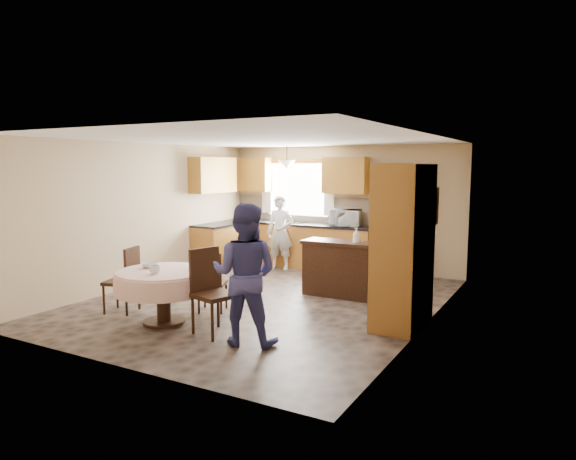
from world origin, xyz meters
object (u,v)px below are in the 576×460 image
(chair_left, at_px, (126,276))
(person_dining, at_px, (245,274))
(dining_table, at_px, (163,282))
(oven_tower, at_px, (391,221))
(sideboard, at_px, (339,270))
(cupboard, at_px, (403,246))
(person_sink, at_px, (280,232))
(chair_back, at_px, (211,279))
(chair_right, at_px, (211,287))

(chair_left, relative_size, person_dining, 0.57)
(dining_table, relative_size, person_dining, 0.76)
(dining_table, xyz_separation_m, person_dining, (1.39, -0.12, 0.28))
(oven_tower, relative_size, sideboard, 1.79)
(cupboard, bearing_deg, person_sink, 143.26)
(person_sink, bearing_deg, cupboard, -48.71)
(oven_tower, distance_m, chair_back, 3.94)
(dining_table, height_order, person_dining, person_dining)
(cupboard, distance_m, person_dining, 2.15)
(oven_tower, height_order, dining_table, oven_tower)
(oven_tower, height_order, chair_left, oven_tower)
(chair_back, height_order, chair_right, chair_right)
(chair_left, bearing_deg, person_dining, 67.10)
(person_dining, bearing_deg, oven_tower, -110.33)
(oven_tower, distance_m, sideboard, 1.96)
(cupboard, xyz_separation_m, person_sink, (-3.25, 2.42, -0.31))
(sideboard, relative_size, person_dining, 0.71)
(oven_tower, xyz_separation_m, cupboard, (1.07, -2.84, 0.00))
(chair_left, bearing_deg, cupboard, 93.94)
(chair_left, relative_size, person_sink, 0.63)
(chair_left, xyz_separation_m, chair_right, (1.62, -0.14, 0.07))
(oven_tower, bearing_deg, chair_right, -102.40)
(oven_tower, height_order, chair_back, oven_tower)
(chair_right, height_order, person_sink, person_sink)
(sideboard, xyz_separation_m, chair_right, (-0.69, -2.49, 0.17))
(person_dining, bearing_deg, chair_back, -52.22)
(dining_table, distance_m, chair_right, 0.79)
(oven_tower, xyz_separation_m, dining_table, (-1.74, -4.32, -0.50))
(chair_right, bearing_deg, oven_tower, 3.07)
(sideboard, distance_m, cupboard, 1.79)
(chair_right, bearing_deg, sideboard, 0.07)
(oven_tower, distance_m, person_dining, 4.46)
(dining_table, relative_size, chair_left, 1.33)
(person_sink, bearing_deg, sideboard, -48.49)
(oven_tower, xyz_separation_m, person_sink, (-2.18, -0.42, -0.31))
(person_dining, bearing_deg, sideboard, -107.69)
(chair_left, bearing_deg, chair_back, 102.67)
(dining_table, distance_m, person_dining, 1.43)
(oven_tower, height_order, person_sink, oven_tower)
(oven_tower, relative_size, dining_table, 1.67)
(chair_back, relative_size, person_dining, 0.52)
(sideboard, distance_m, chair_back, 2.15)
(cupboard, xyz_separation_m, chair_back, (-2.57, -0.75, -0.58))
(chair_right, bearing_deg, chair_back, 52.62)
(oven_tower, distance_m, cupboard, 3.04)
(dining_table, relative_size, chair_back, 1.45)
(sideboard, relative_size, person_sink, 0.78)
(sideboard, bearing_deg, chair_right, -105.52)
(oven_tower, relative_size, person_sink, 1.41)
(cupboard, relative_size, chair_right, 1.98)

